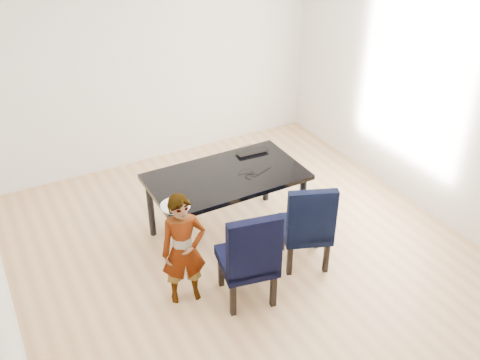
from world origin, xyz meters
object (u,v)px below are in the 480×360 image
chair_right (306,222)px  child (184,250)px  plate (175,205)px  laptop (250,150)px  dining_table (227,205)px  chair_left (247,253)px

chair_right → child: child is taller
plate → laptop: size_ratio=0.80×
chair_right → child: bearing=-161.9°
plate → laptop: laptop is taller
chair_right → child: (-1.26, 0.09, 0.08)m
dining_table → laptop: (0.47, 0.33, 0.39)m
child → laptop: 1.63m
chair_left → chair_right: (0.76, 0.16, -0.02)m
chair_right → laptop: (-0.00, 1.11, 0.28)m
chair_right → plate: chair_right is taller
chair_left → chair_right: chair_left is taller
chair_left → plate: 0.82m
dining_table → chair_right: size_ratio=1.66×
laptop → child: bearing=43.5°
dining_table → chair_right: 0.92m
plate → dining_table: bearing=22.2°
chair_right → plate: size_ratio=3.39×
chair_right → child: size_ratio=0.86×
chair_left → chair_right: size_ratio=1.05×
dining_table → child: size_ratio=1.42×
plate → laptop: 1.30m
dining_table → laptop: size_ratio=4.48×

